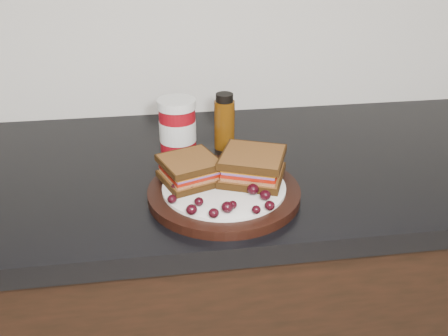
{
  "coord_description": "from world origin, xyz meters",
  "views": [
    {
      "loc": [
        0.04,
        0.78,
        1.37
      ],
      "look_at": [
        0.15,
        1.56,
        0.96
      ],
      "focal_mm": 40.0,
      "sensor_mm": 36.0,
      "label": 1
    }
  ],
  "objects_px": {
    "plate": "(224,193)",
    "oil_bottle": "(224,121)",
    "sandwich_left": "(190,170)",
    "condiment_jar": "(178,127)"
  },
  "relations": [
    {
      "from": "plate",
      "to": "oil_bottle",
      "type": "xyz_separation_m",
      "value": [
        0.03,
        0.21,
        0.05
      ]
    },
    {
      "from": "condiment_jar",
      "to": "sandwich_left",
      "type": "bearing_deg",
      "value": -86.53
    },
    {
      "from": "plate",
      "to": "sandwich_left",
      "type": "height_order",
      "value": "sandwich_left"
    },
    {
      "from": "plate",
      "to": "condiment_jar",
      "type": "distance_m",
      "value": 0.22
    },
    {
      "from": "oil_bottle",
      "to": "sandwich_left",
      "type": "bearing_deg",
      "value": -116.17
    },
    {
      "from": "plate",
      "to": "condiment_jar",
      "type": "xyz_separation_m",
      "value": [
        -0.07,
        0.2,
        0.05
      ]
    },
    {
      "from": "condiment_jar",
      "to": "oil_bottle",
      "type": "distance_m",
      "value": 0.1
    },
    {
      "from": "sandwich_left",
      "to": "condiment_jar",
      "type": "relative_size",
      "value": 0.81
    },
    {
      "from": "plate",
      "to": "oil_bottle",
      "type": "distance_m",
      "value": 0.22
    },
    {
      "from": "plate",
      "to": "sandwich_left",
      "type": "bearing_deg",
      "value": 155.64
    }
  ]
}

